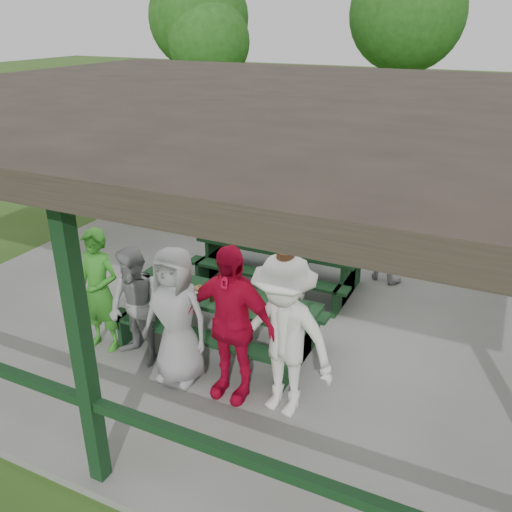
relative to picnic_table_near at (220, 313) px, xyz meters
The scene contains 19 objects.
ground 1.33m from the picnic_table_near, 85.87° to the left, with size 90.00×90.00×0.00m, color #2D5019.
concrete_slab 1.31m from the picnic_table_near, 85.87° to the left, with size 10.00×8.00×0.10m, color slate.
pavilion_structure 2.86m from the picnic_table_near, 85.87° to the left, with size 10.60×8.60×3.24m.
picnic_table_near is the anchor object (origin of this frame).
picnic_table_far 2.00m from the picnic_table_near, 89.43° to the left, with size 2.73×1.39×0.75m.
table_setting 0.33m from the picnic_table_near, behind, with size 2.39×0.45×0.10m.
contestant_green 1.62m from the picnic_table_near, 151.55° to the right, with size 0.63×0.41×1.72m, color #328724.
contestant_grey_left 1.16m from the picnic_table_near, 132.74° to the right, with size 0.77×0.60×1.59m, color gray.
contestant_grey_mid 1.00m from the picnic_table_near, 95.14° to the right, with size 0.86×0.56×1.76m, color #939396.
contestant_red 1.20m from the picnic_table_near, 54.09° to the right, with size 1.13×0.47×1.93m, color red.
contestant_white_fedora 1.66m from the picnic_table_near, 34.39° to the right, with size 1.34×0.89×1.99m.
spectator_lblue 3.01m from the picnic_table_near, 91.87° to the left, with size 1.39×0.44×1.49m, color #8DB5DB.
spectator_blue 3.73m from the picnic_table_near, 113.23° to the left, with size 0.72×0.47×1.97m, color teal.
spectator_grey 3.38m from the picnic_table_near, 62.67° to the left, with size 0.70×0.54×1.43m, color #99989B.
pickup_truck 8.53m from the picnic_table_near, 82.37° to the left, with size 2.60×5.65×1.57m, color silver.
farm_trailer 8.39m from the picnic_table_near, 101.99° to the left, with size 4.25×2.35×1.47m.
tree_far_left 17.40m from the picnic_table_near, 121.51° to the left, with size 3.95×3.95×6.17m.
tree_left 16.16m from the picnic_table_near, 93.64° to the left, with size 4.10×4.10×6.40m.
tree_edge_left 16.20m from the picnic_table_near, 120.27° to the left, with size 3.15×3.15×4.93m.
Camera 1 is at (3.12, -6.77, 4.27)m, focal length 38.00 mm.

